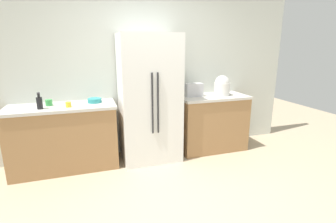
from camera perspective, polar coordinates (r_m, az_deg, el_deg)
name	(u,v)px	position (r m, az deg, el deg)	size (l,w,h in m)	color
ground_plane	(179,207)	(2.95, 2.51, -20.83)	(10.33, 10.33, 0.00)	tan
kitchen_back_panel	(142,65)	(4.07, -5.89, 10.45)	(5.16, 0.10, 2.83)	silver
counter_left	(65,137)	(3.85, -22.34, -5.44)	(1.44, 0.60, 0.92)	#9E7247
counter_right	(212,122)	(4.30, 9.85, -2.45)	(1.13, 0.60, 0.92)	#9E7247
refrigerator	(150,99)	(3.77, -4.20, 2.85)	(0.86, 0.65, 1.89)	white
toaster	(194,90)	(4.06, 5.85, 4.88)	(0.28, 0.14, 0.21)	silver
rice_cooker	(222,86)	(4.22, 12.11, 5.68)	(0.26, 0.26, 0.33)	silver
bottle_a	(39,103)	(3.63, -27.09, 1.83)	(0.07, 0.07, 0.22)	black
cup_a	(49,103)	(3.79, -25.37, 1.84)	(0.09, 0.09, 0.08)	green
cup_b	(68,105)	(3.59, -21.62, 1.48)	(0.07, 0.07, 0.07)	yellow
bowl_a	(95,100)	(3.76, -16.28, 2.42)	(0.19, 0.19, 0.06)	teal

